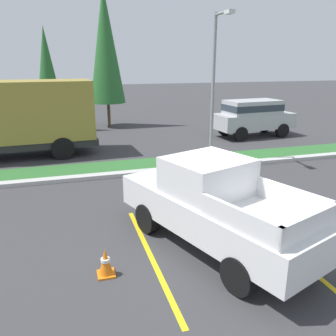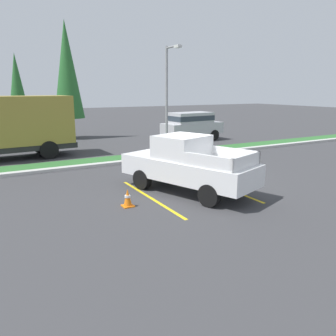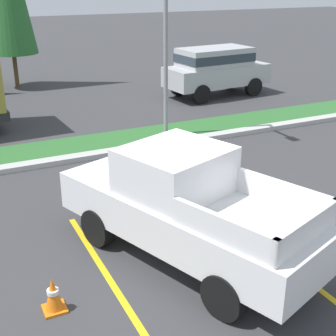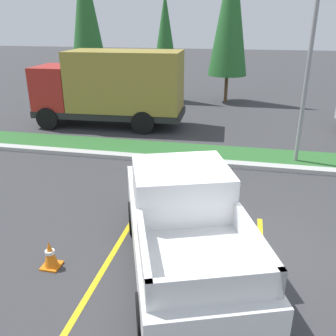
{
  "view_description": "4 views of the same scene",
  "coord_description": "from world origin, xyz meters",
  "px_view_note": "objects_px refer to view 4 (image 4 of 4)",
  "views": [
    {
      "loc": [
        -4.15,
        -7.63,
        4.22
      ],
      "look_at": [
        -1.42,
        1.51,
        1.28
      ],
      "focal_mm": 37.13,
      "sensor_mm": 36.0,
      "label": 1
    },
    {
      "loc": [
        -7.63,
        -11.29,
        3.74
      ],
      "look_at": [
        -1.56,
        -0.38,
        0.88
      ],
      "focal_mm": 36.63,
      "sensor_mm": 36.0,
      "label": 2
    },
    {
      "loc": [
        -4.68,
        -7.66,
        4.91
      ],
      "look_at": [
        -0.6,
        0.73,
        1.15
      ],
      "focal_mm": 50.89,
      "sensor_mm": 36.0,
      "label": 3
    },
    {
      "loc": [
        -0.01,
        -6.87,
        4.63
      ],
      "look_at": [
        -1.77,
        1.35,
        1.25
      ],
      "focal_mm": 39.36,
      "sensor_mm": 36.0,
      "label": 4
    }
  ],
  "objects_px": {
    "street_light": "(310,57)",
    "traffic_cone": "(50,254)",
    "cypress_tree_left_inner": "(165,38)",
    "cypress_tree_center": "(231,10)",
    "pickup_truck_main": "(183,223)",
    "cypress_tree_leftmost": "(86,12)",
    "cargo_truck_distant": "(112,86)"
  },
  "relations": [
    {
      "from": "street_light",
      "to": "cypress_tree_center",
      "type": "xyz_separation_m",
      "value": [
        -3.11,
        10.1,
        1.62
      ]
    },
    {
      "from": "cargo_truck_distant",
      "to": "cypress_tree_leftmost",
      "type": "height_order",
      "value": "cypress_tree_leftmost"
    },
    {
      "from": "pickup_truck_main",
      "to": "cypress_tree_left_inner",
      "type": "relative_size",
      "value": 0.89
    },
    {
      "from": "cypress_tree_leftmost",
      "to": "traffic_cone",
      "type": "height_order",
      "value": "cypress_tree_leftmost"
    },
    {
      "from": "pickup_truck_main",
      "to": "cypress_tree_left_inner",
      "type": "distance_m",
      "value": 16.77
    },
    {
      "from": "cypress_tree_left_inner",
      "to": "cypress_tree_center",
      "type": "relative_size",
      "value": 0.71
    },
    {
      "from": "street_light",
      "to": "cypress_tree_center",
      "type": "relative_size",
      "value": 0.69
    },
    {
      "from": "cypress_tree_left_inner",
      "to": "traffic_cone",
      "type": "height_order",
      "value": "cypress_tree_left_inner"
    },
    {
      "from": "cypress_tree_center",
      "to": "street_light",
      "type": "bearing_deg",
      "value": -72.86
    },
    {
      "from": "cypress_tree_center",
      "to": "traffic_cone",
      "type": "distance_m",
      "value": 17.99
    },
    {
      "from": "street_light",
      "to": "cypress_tree_leftmost",
      "type": "bearing_deg",
      "value": 140.77
    },
    {
      "from": "cypress_tree_left_inner",
      "to": "cypress_tree_center",
      "type": "distance_m",
      "value": 3.99
    },
    {
      "from": "cypress_tree_center",
      "to": "traffic_cone",
      "type": "height_order",
      "value": "cypress_tree_center"
    },
    {
      "from": "cargo_truck_distant",
      "to": "cypress_tree_left_inner",
      "type": "distance_m",
      "value": 6.49
    },
    {
      "from": "cypress_tree_leftmost",
      "to": "traffic_cone",
      "type": "xyz_separation_m",
      "value": [
        6.08,
        -16.47,
        -4.79
      ]
    },
    {
      "from": "pickup_truck_main",
      "to": "cypress_tree_leftmost",
      "type": "bearing_deg",
      "value": 118.49
    },
    {
      "from": "cargo_truck_distant",
      "to": "cypress_tree_leftmost",
      "type": "relative_size",
      "value": 0.8
    },
    {
      "from": "cypress_tree_leftmost",
      "to": "traffic_cone",
      "type": "distance_m",
      "value": 18.2
    },
    {
      "from": "street_light",
      "to": "cypress_tree_leftmost",
      "type": "xyz_separation_m",
      "value": [
        -11.52,
        9.41,
        1.53
      ]
    },
    {
      "from": "cargo_truck_distant",
      "to": "cypress_tree_left_inner",
      "type": "relative_size",
      "value": 1.11
    },
    {
      "from": "street_light",
      "to": "traffic_cone",
      "type": "xyz_separation_m",
      "value": [
        -5.44,
        -7.06,
        -3.27
      ]
    },
    {
      "from": "pickup_truck_main",
      "to": "cypress_tree_leftmost",
      "type": "height_order",
      "value": "cypress_tree_leftmost"
    },
    {
      "from": "pickup_truck_main",
      "to": "cypress_tree_center",
      "type": "height_order",
      "value": "cypress_tree_center"
    },
    {
      "from": "cypress_tree_left_inner",
      "to": "cypress_tree_center",
      "type": "height_order",
      "value": "cypress_tree_center"
    },
    {
      "from": "cypress_tree_leftmost",
      "to": "cypress_tree_center",
      "type": "bearing_deg",
      "value": 4.69
    },
    {
      "from": "cypress_tree_left_inner",
      "to": "cypress_tree_center",
      "type": "bearing_deg",
      "value": 8.79
    },
    {
      "from": "pickup_truck_main",
      "to": "cypress_tree_leftmost",
      "type": "xyz_separation_m",
      "value": [
        -8.67,
        15.97,
        4.05
      ]
    },
    {
      "from": "cypress_tree_leftmost",
      "to": "cypress_tree_center",
      "type": "xyz_separation_m",
      "value": [
        8.41,
        0.69,
        0.1
      ]
    },
    {
      "from": "cargo_truck_distant",
      "to": "traffic_cone",
      "type": "xyz_separation_m",
      "value": [
        2.45,
        -10.47,
        -1.56
      ]
    },
    {
      "from": "street_light",
      "to": "cypress_tree_left_inner",
      "type": "height_order",
      "value": "cypress_tree_left_inner"
    },
    {
      "from": "cypress_tree_leftmost",
      "to": "cypress_tree_center",
      "type": "relative_size",
      "value": 0.98
    },
    {
      "from": "street_light",
      "to": "cypress_tree_leftmost",
      "type": "relative_size",
      "value": 0.7
    }
  ]
}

